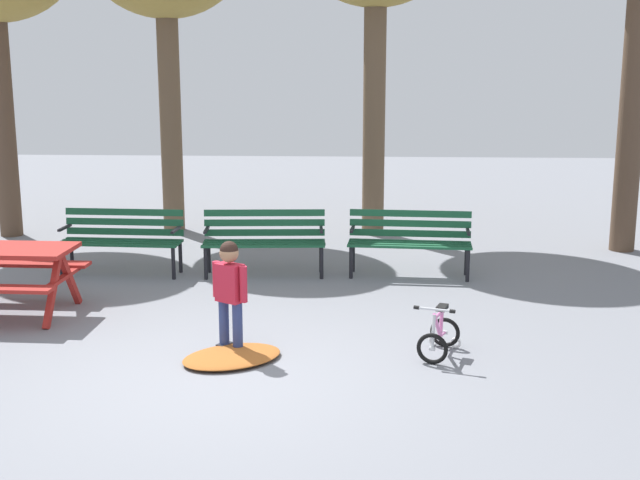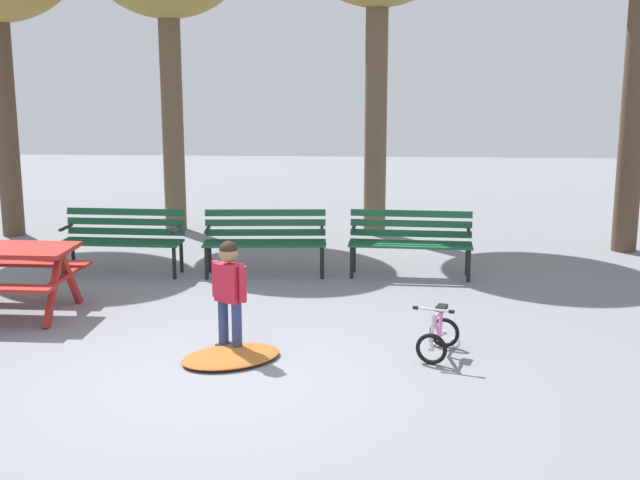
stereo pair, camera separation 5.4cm
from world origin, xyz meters
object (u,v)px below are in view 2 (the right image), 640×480
at_px(park_bench_left, 265,237).
at_px(child_standing, 229,287).
at_px(park_bench_right, 411,238).
at_px(kids_bicycle, 438,335).
at_px(park_bench_far_left, 123,236).

distance_m(park_bench_left, child_standing, 3.03).
distance_m(park_bench_left, park_bench_right, 1.91).
distance_m(park_bench_right, child_standing, 3.61).
bearing_deg(child_standing, kids_bicycle, -0.30).
xyz_separation_m(park_bench_left, child_standing, (0.03, -3.03, 0.14)).
bearing_deg(park_bench_right, kids_bicycle, -87.65).
bearing_deg(child_standing, park_bench_left, 90.50).
height_order(park_bench_far_left, child_standing, child_standing).
bearing_deg(park_bench_left, park_bench_right, 1.48).
relative_size(park_bench_left, park_bench_right, 1.00).
height_order(child_standing, kids_bicycle, child_standing).
bearing_deg(kids_bicycle, child_standing, 179.70).
bearing_deg(kids_bicycle, park_bench_right, 92.35).
relative_size(park_bench_left, child_standing, 1.48).
bearing_deg(park_bench_right, park_bench_left, -178.52).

